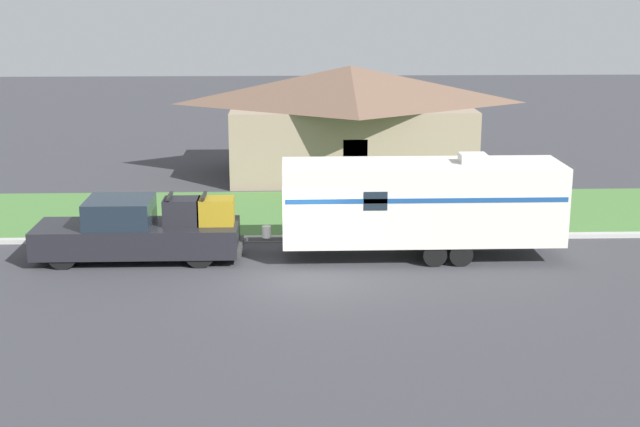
{
  "coord_description": "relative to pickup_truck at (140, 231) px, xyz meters",
  "views": [
    {
      "loc": [
        -0.33,
        -24.52,
        8.11
      ],
      "look_at": [
        0.65,
        1.81,
        1.4
      ],
      "focal_mm": 50.0,
      "sensor_mm": 36.0,
      "label": 1
    }
  ],
  "objects": [
    {
      "name": "curb_strip",
      "position": [
        4.84,
        1.94,
        -0.83
      ],
      "size": [
        80.0,
        0.3,
        0.14
      ],
      "color": "#ADADA8",
      "rests_on": "ground_plane"
    },
    {
      "name": "house_across_street",
      "position": [
        7.28,
        12.75,
        1.59
      ],
      "size": [
        11.1,
        7.34,
        4.8
      ],
      "color": "gray",
      "rests_on": "ground_plane"
    },
    {
      "name": "pickup_truck",
      "position": [
        0.0,
        0.0,
        0.0
      ],
      "size": [
        6.26,
        2.08,
        2.03
      ],
      "color": "black",
      "rests_on": "ground_plane"
    },
    {
      "name": "travel_trailer",
      "position": [
        8.6,
        -0.0,
        0.85
      ],
      "size": [
        9.61,
        2.33,
        3.23
      ],
      "color": "black",
      "rests_on": "ground_plane"
    },
    {
      "name": "mailbox",
      "position": [
        12.77,
        2.76,
        0.07
      ],
      "size": [
        0.48,
        0.2,
        1.25
      ],
      "color": "brown",
      "rests_on": "ground_plane"
    },
    {
      "name": "ground_plane",
      "position": [
        4.84,
        -1.81,
        -0.9
      ],
      "size": [
        120.0,
        120.0,
        0.0
      ],
      "primitive_type": "plane",
      "color": "#38383D"
    },
    {
      "name": "lawn_strip",
      "position": [
        4.84,
        5.59,
        -0.88
      ],
      "size": [
        80.0,
        7.0,
        0.03
      ],
      "color": "#477538",
      "rests_on": "ground_plane"
    }
  ]
}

